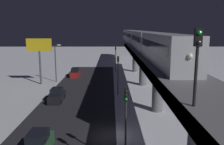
{
  "coord_description": "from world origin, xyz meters",
  "views": [
    {
      "loc": [
        -0.13,
        22.81,
        10.81
      ],
      "look_at": [
        -0.28,
        -21.64,
        2.55
      ],
      "focal_mm": 38.24,
      "sensor_mm": 36.0,
      "label": 1
    }
  ],
  "objects_px": {
    "rail_signal": "(197,54)",
    "traffic_light_far": "(116,55)",
    "subway_train": "(138,38)",
    "traffic_light_mid": "(118,70)",
    "sedan_red": "(75,73)",
    "traffic_light_near": "(126,117)",
    "sedan_black": "(57,96)",
    "sedan_green_2": "(38,145)",
    "commercial_billboard": "(39,49)"
  },
  "relations": [
    {
      "from": "subway_train",
      "to": "sedan_red",
      "type": "relative_size",
      "value": 16.37
    },
    {
      "from": "sedan_green_2",
      "to": "traffic_light_far",
      "type": "xyz_separation_m",
      "value": [
        -7.5,
        -39.77,
        3.4
      ]
    },
    {
      "from": "sedan_green_2",
      "to": "traffic_light_far",
      "type": "height_order",
      "value": "traffic_light_far"
    },
    {
      "from": "rail_signal",
      "to": "sedan_red",
      "type": "xyz_separation_m",
      "value": [
        12.49,
        -41.34,
        -8.75
      ]
    },
    {
      "from": "rail_signal",
      "to": "commercial_billboard",
      "type": "xyz_separation_m",
      "value": [
        18.13,
        -33.94,
        -2.72
      ]
    },
    {
      "from": "traffic_light_near",
      "to": "traffic_light_mid",
      "type": "xyz_separation_m",
      "value": [
        0.0,
        -21.0,
        0.0
      ]
    },
    {
      "from": "sedan_green_2",
      "to": "traffic_light_far",
      "type": "distance_m",
      "value": 40.61
    },
    {
      "from": "subway_train",
      "to": "rail_signal",
      "type": "relative_size",
      "value": 18.52
    },
    {
      "from": "sedan_red",
      "to": "commercial_billboard",
      "type": "xyz_separation_m",
      "value": [
        5.63,
        7.4,
        6.03
      ]
    },
    {
      "from": "subway_train",
      "to": "commercial_billboard",
      "type": "distance_m",
      "value": 22.05
    },
    {
      "from": "traffic_light_far",
      "to": "commercial_billboard",
      "type": "relative_size",
      "value": 0.72
    },
    {
      "from": "traffic_light_far",
      "to": "subway_train",
      "type": "bearing_deg",
      "value": 141.38
    },
    {
      "from": "traffic_light_far",
      "to": "traffic_light_near",
      "type": "bearing_deg",
      "value": 90.0
    },
    {
      "from": "sedan_green_2",
      "to": "traffic_light_near",
      "type": "height_order",
      "value": "traffic_light_near"
    },
    {
      "from": "sedan_black",
      "to": "traffic_light_near",
      "type": "relative_size",
      "value": 0.72
    },
    {
      "from": "sedan_red",
      "to": "traffic_light_far",
      "type": "xyz_separation_m",
      "value": [
        -9.3,
        -5.92,
        3.4
      ]
    },
    {
      "from": "traffic_light_mid",
      "to": "commercial_billboard",
      "type": "height_order",
      "value": "commercial_billboard"
    },
    {
      "from": "sedan_green_2",
      "to": "traffic_light_mid",
      "type": "relative_size",
      "value": 0.7
    },
    {
      "from": "subway_train",
      "to": "traffic_light_far",
      "type": "bearing_deg",
      "value": -38.62
    },
    {
      "from": "sedan_green_2",
      "to": "commercial_billboard",
      "type": "height_order",
      "value": "commercial_billboard"
    },
    {
      "from": "sedan_black",
      "to": "commercial_billboard",
      "type": "bearing_deg",
      "value": -63.17
    },
    {
      "from": "sedan_green_2",
      "to": "traffic_light_near",
      "type": "bearing_deg",
      "value": 163.48
    },
    {
      "from": "sedan_red",
      "to": "subway_train",
      "type": "bearing_deg",
      "value": -172.13
    },
    {
      "from": "traffic_light_near",
      "to": "traffic_light_far",
      "type": "bearing_deg",
      "value": -90.0
    },
    {
      "from": "subway_train",
      "to": "sedan_green_2",
      "type": "distance_m",
      "value": 38.71
    },
    {
      "from": "rail_signal",
      "to": "traffic_light_mid",
      "type": "height_order",
      "value": "rail_signal"
    },
    {
      "from": "sedan_red",
      "to": "sedan_black",
      "type": "bearing_deg",
      "value": 90.0
    },
    {
      "from": "sedan_black",
      "to": "traffic_light_near",
      "type": "distance_m",
      "value": 20.14
    },
    {
      "from": "subway_train",
      "to": "traffic_light_far",
      "type": "distance_m",
      "value": 7.71
    },
    {
      "from": "sedan_red",
      "to": "traffic_light_mid",
      "type": "bearing_deg",
      "value": 121.67
    },
    {
      "from": "traffic_light_near",
      "to": "traffic_light_far",
      "type": "xyz_separation_m",
      "value": [
        0.0,
        -42.0,
        0.0
      ]
    },
    {
      "from": "sedan_red",
      "to": "traffic_light_far",
      "type": "relative_size",
      "value": 0.71
    },
    {
      "from": "traffic_light_mid",
      "to": "commercial_billboard",
      "type": "relative_size",
      "value": 0.72
    },
    {
      "from": "traffic_light_near",
      "to": "subway_train",
      "type": "bearing_deg",
      "value": -97.41
    },
    {
      "from": "sedan_green_2",
      "to": "traffic_light_near",
      "type": "relative_size",
      "value": 0.7
    },
    {
      "from": "subway_train",
      "to": "rail_signal",
      "type": "bearing_deg",
      "value": 87.68
    },
    {
      "from": "commercial_billboard",
      "to": "sedan_green_2",
      "type": "bearing_deg",
      "value": 105.7
    },
    {
      "from": "sedan_red",
      "to": "sedan_green_2",
      "type": "relative_size",
      "value": 1.01
    },
    {
      "from": "subway_train",
      "to": "traffic_light_mid",
      "type": "height_order",
      "value": "subway_train"
    },
    {
      "from": "commercial_billboard",
      "to": "traffic_light_near",
      "type": "bearing_deg",
      "value": 117.51
    },
    {
      "from": "sedan_red",
      "to": "sedan_green_2",
      "type": "bearing_deg",
      "value": 93.04
    },
    {
      "from": "traffic_light_mid",
      "to": "rail_signal",
      "type": "bearing_deg",
      "value": 96.93
    },
    {
      "from": "subway_train",
      "to": "traffic_light_mid",
      "type": "relative_size",
      "value": 11.57
    },
    {
      "from": "sedan_black",
      "to": "sedan_red",
      "type": "height_order",
      "value": "same"
    },
    {
      "from": "sedan_black",
      "to": "traffic_light_far",
      "type": "height_order",
      "value": "traffic_light_far"
    },
    {
      "from": "sedan_red",
      "to": "traffic_light_mid",
      "type": "relative_size",
      "value": 0.71
    },
    {
      "from": "traffic_light_far",
      "to": "commercial_billboard",
      "type": "bearing_deg",
      "value": 41.74
    },
    {
      "from": "subway_train",
      "to": "rail_signal",
      "type": "height_order",
      "value": "rail_signal"
    },
    {
      "from": "rail_signal",
      "to": "traffic_light_far",
      "type": "xyz_separation_m",
      "value": [
        3.19,
        -47.26,
        -5.35
      ]
    },
    {
      "from": "subway_train",
      "to": "sedan_black",
      "type": "xyz_separation_m",
      "value": [
        14.25,
        20.51,
        -7.82
      ]
    }
  ]
}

